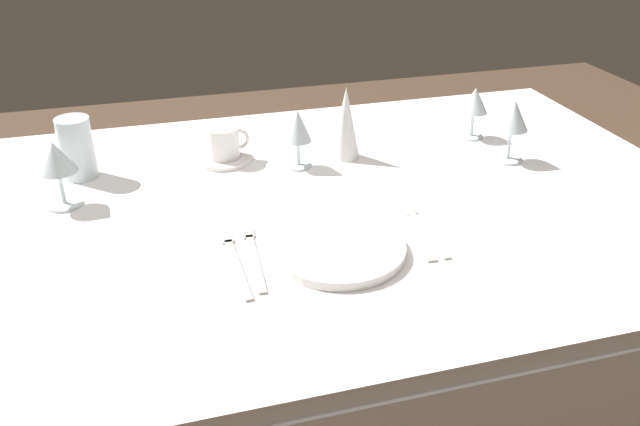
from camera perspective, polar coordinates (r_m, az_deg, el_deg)
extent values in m
cube|color=white|center=(1.38, -2.35, 0.19)|extent=(1.80, 1.10, 0.04)
cube|color=white|center=(1.91, -6.19, 4.93)|extent=(1.80, 0.01, 0.18)
cylinder|color=brown|center=(2.20, 15.59, -0.21)|extent=(0.07, 0.07, 0.70)
cylinder|color=white|center=(1.19, 1.56, -3.13)|extent=(0.25, 0.25, 0.02)
cube|color=beige|center=(1.17, -5.65, -4.34)|extent=(0.02, 0.19, 0.00)
cube|color=beige|center=(1.26, -6.29, -1.74)|extent=(0.02, 0.04, 0.00)
cube|color=beige|center=(1.16, -7.18, -4.83)|extent=(0.02, 0.20, 0.00)
cube|color=beige|center=(1.25, -8.14, -2.15)|extent=(0.02, 0.04, 0.00)
cube|color=beige|center=(1.25, 8.36, -2.10)|extent=(0.02, 0.17, 0.00)
cube|color=beige|center=(1.33, 6.85, 0.01)|extent=(0.02, 0.06, 0.00)
cube|color=beige|center=(1.26, 9.51, -1.93)|extent=(0.02, 0.17, 0.00)
ellipsoid|color=beige|center=(1.34, 7.89, 0.12)|extent=(0.03, 0.04, 0.01)
cylinder|color=white|center=(1.58, -8.38, 4.74)|extent=(0.14, 0.14, 0.01)
cylinder|color=white|center=(1.56, -8.49, 6.14)|extent=(0.08, 0.08, 0.07)
torus|color=white|center=(1.57, -7.07, 6.43)|extent=(0.05, 0.01, 0.05)
cylinder|color=silver|center=(1.46, -21.36, 0.73)|extent=(0.07, 0.07, 0.01)
cylinder|color=silver|center=(1.44, -21.64, 2.10)|extent=(0.01, 0.01, 0.07)
cone|color=silver|center=(1.41, -22.12, 4.56)|extent=(0.08, 0.08, 0.06)
cylinder|color=silver|center=(1.63, 16.01, 4.57)|extent=(0.07, 0.07, 0.01)
cylinder|color=silver|center=(1.61, 16.20, 5.84)|extent=(0.01, 0.01, 0.07)
cone|color=silver|center=(1.59, 16.55, 8.22)|extent=(0.07, 0.07, 0.07)
cylinder|color=silver|center=(1.53, -1.90, 4.20)|extent=(0.06, 0.06, 0.01)
cylinder|color=silver|center=(1.52, -1.92, 5.31)|extent=(0.01, 0.01, 0.06)
cone|color=silver|center=(1.50, -1.96, 7.63)|extent=(0.06, 0.06, 0.07)
cylinder|color=silver|center=(1.74, 13.01, 6.57)|extent=(0.06, 0.06, 0.01)
cylinder|color=silver|center=(1.73, 13.14, 7.62)|extent=(0.01, 0.01, 0.06)
cone|color=silver|center=(1.71, 13.37, 9.58)|extent=(0.07, 0.07, 0.06)
cylinder|color=silver|center=(1.55, -20.47, 5.33)|extent=(0.08, 0.08, 0.14)
cone|color=white|center=(1.55, 2.26, 7.88)|extent=(0.07, 0.07, 0.18)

